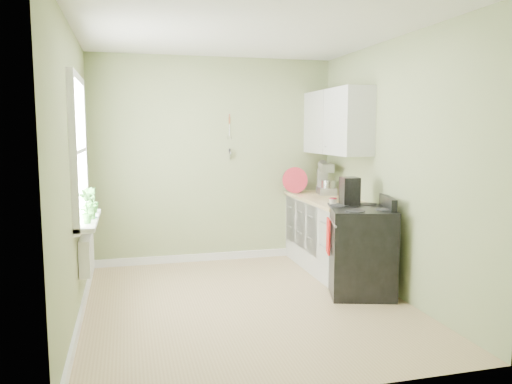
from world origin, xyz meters
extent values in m
cube|color=tan|center=(0.00, 0.00, -0.01)|extent=(3.20, 3.60, 0.02)
cube|color=white|center=(0.00, 0.00, 2.71)|extent=(3.20, 3.60, 0.02)
cube|color=#909A69|center=(0.00, 1.81, 1.35)|extent=(3.20, 0.02, 2.70)
cube|color=#909A69|center=(-1.61, 0.00, 1.35)|extent=(0.02, 3.60, 2.70)
cube|color=#909A69|center=(1.61, 0.00, 1.35)|extent=(0.02, 3.60, 2.70)
cube|color=silver|center=(1.30, 1.00, 0.43)|extent=(0.60, 1.60, 0.87)
cube|color=tan|center=(1.29, 1.00, 0.89)|extent=(0.64, 1.60, 0.04)
cube|color=silver|center=(1.43, 1.10, 1.85)|extent=(0.35, 1.40, 0.80)
cube|color=white|center=(-1.59, 0.30, 1.55)|extent=(0.02, 1.00, 1.30)
cube|color=white|center=(-1.57, 0.30, 2.24)|extent=(0.06, 1.14, 0.07)
cube|color=white|center=(-1.57, 0.30, 0.86)|extent=(0.06, 1.14, 0.07)
cube|color=white|center=(-1.57, 0.30, 1.55)|extent=(0.04, 1.00, 0.04)
cube|color=white|center=(-1.51, 0.30, 0.88)|extent=(0.18, 1.14, 0.04)
cube|color=white|center=(-1.54, 0.25, 0.55)|extent=(0.12, 0.50, 0.35)
cylinder|color=tan|center=(0.20, 1.78, 1.88)|extent=(0.02, 0.02, 0.10)
cylinder|color=silver|center=(0.20, 1.78, 1.76)|extent=(0.01, 0.01, 0.16)
cylinder|color=silver|center=(0.20, 1.78, 1.42)|extent=(0.01, 0.14, 0.14)
cube|color=black|center=(1.27, 0.05, 0.45)|extent=(0.84, 0.91, 0.90)
cube|color=black|center=(1.27, 0.05, 0.91)|extent=(0.84, 0.91, 0.03)
cube|color=black|center=(1.56, 0.05, 0.98)|extent=(0.28, 0.74, 0.14)
cylinder|color=#B2B2B7|center=(0.94, 0.05, 0.80)|extent=(0.20, 0.60, 0.02)
cube|color=#A41612|center=(0.94, 0.15, 0.62)|extent=(0.08, 0.22, 0.38)
cube|color=#B2B2B7|center=(1.41, 1.35, 0.95)|extent=(0.29, 0.37, 0.09)
cube|color=#B2B2B7|center=(1.41, 1.50, 1.11)|extent=(0.15, 0.12, 0.25)
cube|color=#B2B2B7|center=(1.41, 1.37, 1.26)|extent=(0.22, 0.36, 0.11)
sphere|color=#B2B2B7|center=(1.41, 1.50, 1.29)|extent=(0.13, 0.13, 0.13)
cylinder|color=silver|center=(1.41, 1.29, 1.02)|extent=(0.19, 0.19, 0.16)
cylinder|color=silver|center=(1.05, 1.72, 0.98)|extent=(0.10, 0.10, 0.14)
cone|color=silver|center=(1.05, 1.72, 1.07)|extent=(0.10, 0.10, 0.04)
cylinder|color=silver|center=(0.97, 1.72, 1.00)|extent=(0.10, 0.03, 0.07)
cube|color=black|center=(1.25, 0.30, 1.07)|extent=(0.21, 0.22, 0.32)
cylinder|color=black|center=(1.22, 0.30, 0.97)|extent=(0.10, 0.10, 0.11)
cylinder|color=#BC2737|center=(1.05, 1.57, 1.08)|extent=(0.35, 0.07, 0.35)
cylinder|color=beige|center=(1.09, 0.37, 0.95)|extent=(0.08, 0.08, 0.08)
cylinder|color=#BC2737|center=(1.09, 0.37, 0.99)|extent=(0.08, 0.08, 0.01)
imported|color=#38822E|center=(-1.50, 0.00, 1.06)|extent=(0.19, 0.20, 0.32)
imported|color=#38822E|center=(-1.50, 0.24, 1.05)|extent=(0.21, 0.21, 0.30)
imported|color=#38822E|center=(-1.50, 0.62, 1.03)|extent=(0.15, 0.15, 0.26)
camera|label=1|loc=(-1.13, -4.74, 1.74)|focal=35.00mm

